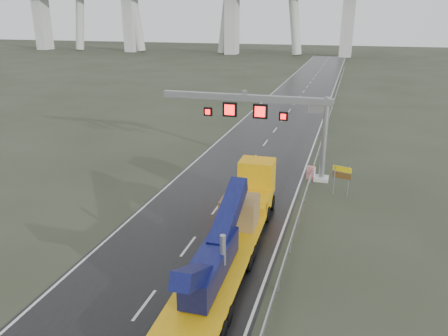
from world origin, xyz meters
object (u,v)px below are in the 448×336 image
(heavy_haul_truck, at_px, (235,225))
(striped_barrier, at_px, (311,173))
(sign_gantry, at_px, (268,113))
(exit_sign_pair, at_px, (342,175))

(heavy_haul_truck, distance_m, striped_barrier, 14.01)
(sign_gantry, relative_size, striped_barrier, 12.92)
(sign_gantry, relative_size, exit_sign_pair, 5.89)
(exit_sign_pair, bearing_deg, heavy_haul_truck, -101.43)
(sign_gantry, height_order, heavy_haul_truck, sign_gantry)
(striped_barrier, bearing_deg, heavy_haul_truck, -89.72)
(sign_gantry, xyz_separation_m, heavy_haul_truck, (0.76, -13.61, -3.91))
(heavy_haul_truck, height_order, exit_sign_pair, heavy_haul_truck)
(sign_gantry, xyz_separation_m, exit_sign_pair, (6.49, -3.22, -3.84))
(sign_gantry, distance_m, exit_sign_pair, 8.20)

